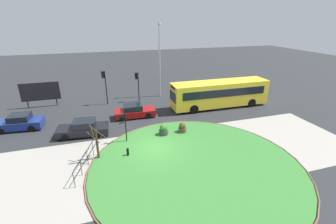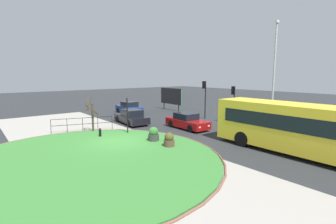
{
  "view_description": "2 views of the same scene",
  "coord_description": "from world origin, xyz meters",
  "views": [
    {
      "loc": [
        -3.77,
        -15.78,
        9.73
      ],
      "look_at": [
        1.95,
        2.7,
        1.91
      ],
      "focal_mm": 25.03,
      "sensor_mm": 36.0,
      "label": 1
    },
    {
      "loc": [
        15.41,
        -7.95,
        4.75
      ],
      "look_at": [
        2.12,
        2.71,
        2.17
      ],
      "focal_mm": 26.74,
      "sensor_mm": 36.0,
      "label": 2
    }
  ],
  "objects": [
    {
      "name": "ground",
      "position": [
        0.0,
        0.0,
        0.0
      ],
      "size": [
        120.0,
        120.0,
        0.0
      ],
      "primitive_type": "plane",
      "color": "#282B2D"
    },
    {
      "name": "sidewalk_paving",
      "position": [
        0.0,
        -1.57,
        0.01
      ],
      "size": [
        32.0,
        8.86,
        0.02
      ],
      "primitive_type": "cube",
      "color": "#9E998E",
      "rests_on": "ground"
    },
    {
      "name": "grass_island",
      "position": [
        2.22,
        -3.09,
        0.05
      ],
      "size": [
        14.78,
        14.78,
        0.1
      ],
      "primitive_type": "cylinder",
      "color": "#387A33",
      "rests_on": "ground"
    },
    {
      "name": "grass_kerb_ring",
      "position": [
        2.22,
        -3.09,
        0.06
      ],
      "size": [
        15.09,
        15.09,
        0.11
      ],
      "primitive_type": "torus",
      "color": "brown",
      "rests_on": "ground"
    },
    {
      "name": "signpost_directional",
      "position": [
        -2.03,
        1.8,
        1.65
      ],
      "size": [
        0.59,
        0.53,
        2.92
      ],
      "color": "black",
      "rests_on": "ground"
    },
    {
      "name": "bollard_foreground",
      "position": [
        -2.18,
        -0.43,
        0.37
      ],
      "size": [
        0.19,
        0.19,
        0.72
      ],
      "color": "black",
      "rests_on": "ground"
    },
    {
      "name": "railing_grass_edge",
      "position": [
        -5.04,
        -0.7,
        0.74
      ],
      "size": [
        1.55,
        4.65,
        1.16
      ],
      "rotation": [
        0.0,
        0.0,
        4.39
      ],
      "color": "black",
      "rests_on": "ground"
    },
    {
      "name": "bus_yellow",
      "position": [
        9.53,
        7.09,
        1.63
      ],
      "size": [
        11.37,
        2.71,
        3.01
      ],
      "rotation": [
        0.0,
        0.0,
        3.13
      ],
      "color": "yellow",
      "rests_on": "ground"
    },
    {
      "name": "car_near_lane",
      "position": [
        -5.42,
        4.21,
        0.64
      ],
      "size": [
        4.52,
        2.24,
        1.4
      ],
      "rotation": [
        0.0,
        0.0,
        3.04
      ],
      "color": "black",
      "rests_on": "ground"
    },
    {
      "name": "car_far_lane",
      "position": [
        -11.15,
        7.24,
        0.66
      ],
      "size": [
        4.22,
        2.19,
        1.46
      ],
      "rotation": [
        0.0,
        0.0,
        3.06
      ],
      "color": "navy",
      "rests_on": "ground"
    },
    {
      "name": "car_trailing",
      "position": [
        -0.44,
        6.91,
        0.63
      ],
      "size": [
        4.25,
        1.87,
        1.38
      ],
      "rotation": [
        0.0,
        0.0,
        -0.03
      ],
      "color": "maroon",
      "rests_on": "ground"
    },
    {
      "name": "traffic_light_near",
      "position": [
        -3.01,
        11.81,
        2.94
      ],
      "size": [
        0.49,
        0.3,
        4.02
      ],
      "rotation": [
        0.0,
        0.0,
        3.32
      ],
      "color": "black",
      "rests_on": "ground"
    },
    {
      "name": "traffic_light_far",
      "position": [
        0.82,
        11.71,
        2.66
      ],
      "size": [
        0.48,
        0.32,
        3.62
      ],
      "rotation": [
        0.0,
        0.0,
        2.87
      ],
      "color": "black",
      "rests_on": "ground"
    },
    {
      "name": "lamppost_tall",
      "position": [
        4.03,
        13.0,
        4.93
      ],
      "size": [
        0.32,
        0.32,
        9.27
      ],
      "color": "#B7B7BC",
      "rests_on": "ground"
    },
    {
      "name": "billboard_left",
      "position": [
        -10.16,
        13.06,
        1.84
      ],
      "size": [
        4.18,
        0.17,
        2.93
      ],
      "rotation": [
        0.0,
        0.0,
        -0.01
      ],
      "color": "black",
      "rests_on": "ground"
    },
    {
      "name": "planter_near_signpost",
      "position": [
        1.32,
        2.03,
        0.49
      ],
      "size": [
        0.78,
        0.78,
        1.08
      ],
      "color": "#383838",
      "rests_on": "ground"
    },
    {
      "name": "planter_kerbside",
      "position": [
        3.09,
        2.01,
        0.46
      ],
      "size": [
        0.71,
        0.71,
        1.01
      ],
      "color": "brown",
      "rests_on": "ground"
    },
    {
      "name": "street_tree_bare",
      "position": [
        -4.28,
        -0.18,
        1.49
      ],
      "size": [
        1.28,
        1.11,
        2.95
      ],
      "color": "#423323",
      "rests_on": "ground"
    }
  ]
}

